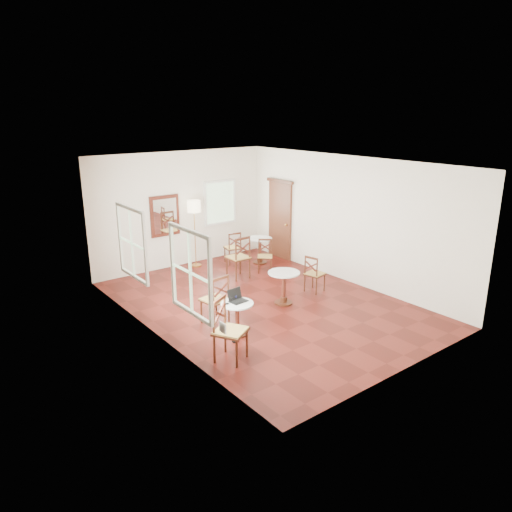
{
  "coord_description": "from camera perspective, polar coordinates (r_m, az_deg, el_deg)",
  "views": [
    {
      "loc": [
        -5.99,
        -7.45,
        4.0
      ],
      "look_at": [
        0.0,
        0.3,
        1.0
      ],
      "focal_mm": 33.66,
      "sensor_mm": 36.0,
      "label": 1
    }
  ],
  "objects": [
    {
      "name": "cafe_table_mid",
      "position": [
        10.23,
        3.31,
        -3.36
      ],
      "size": [
        0.68,
        0.68,
        0.71
      ],
      "color": "#482112",
      "rests_on": "ground"
    },
    {
      "name": "floor_lamp",
      "position": [
        12.52,
        -7.38,
        5.35
      ],
      "size": [
        0.34,
        0.34,
        1.77
      ],
      "color": "#BF8C3F",
      "rests_on": "ground"
    },
    {
      "name": "navy_mug",
      "position": [
        8.89,
        -2.49,
        -4.93
      ],
      "size": [
        0.1,
        0.07,
        0.08
      ],
      "color": "black",
      "rests_on": "cafe_table_near"
    },
    {
      "name": "mouse",
      "position": [
        8.69,
        -3.49,
        -5.66
      ],
      "size": [
        0.1,
        0.08,
        0.03
      ],
      "primitive_type": "ellipsoid",
      "rotation": [
        0.0,
        0.0,
        -0.27
      ],
      "color": "black",
      "rests_on": "cafe_table_near"
    },
    {
      "name": "laptop",
      "position": [
        8.82,
        -2.3,
        -5.02
      ],
      "size": [
        0.33,
        0.28,
        0.22
      ],
      "rotation": [
        0.0,
        0.0,
        0.09
      ],
      "color": "black",
      "rests_on": "cafe_table_near"
    },
    {
      "name": "cafe_table_near",
      "position": [
        8.85,
        -2.24,
        -7.04
      ],
      "size": [
        0.6,
        0.6,
        0.64
      ],
      "color": "#482112",
      "rests_on": "ground"
    },
    {
      "name": "water_glass",
      "position": [
        8.82,
        -2.95,
        -5.08
      ],
      "size": [
        0.06,
        0.06,
        0.1
      ],
      "primitive_type": "cylinder",
      "color": "white",
      "rests_on": "cafe_table_near"
    },
    {
      "name": "ground",
      "position": [
        10.36,
        1.02,
        -5.68
      ],
      "size": [
        7.0,
        7.0,
        0.0
      ],
      "primitive_type": "plane",
      "color": "#53140E",
      "rests_on": "ground"
    },
    {
      "name": "power_adapter",
      "position": [
        8.75,
        -2.46,
        -10.04
      ],
      "size": [
        0.11,
        0.07,
        0.04
      ],
      "primitive_type": "cube",
      "color": "black",
      "rests_on": "ground"
    },
    {
      "name": "room_shell",
      "position": [
        9.96,
        -0.18,
        4.8
      ],
      "size": [
        5.02,
        7.02,
        3.01
      ],
      "color": "white",
      "rests_on": "ground"
    },
    {
      "name": "cafe_table_back",
      "position": [
        12.91,
        0.45,
        1.0
      ],
      "size": [
        0.66,
        0.66,
        0.7
      ],
      "color": "#482112",
      "rests_on": "ground"
    },
    {
      "name": "chair_back_a",
      "position": [
        12.93,
        -2.75,
        1.02
      ],
      "size": [
        0.48,
        0.48,
        0.88
      ],
      "rotation": [
        0.0,
        0.0,
        2.92
      ],
      "color": "#482112",
      "rests_on": "ground"
    },
    {
      "name": "chair_near_b",
      "position": [
        7.97,
        -3.23,
        -8.81
      ],
      "size": [
        0.67,
        0.67,
        1.07
      ],
      "rotation": [
        0.0,
        0.0,
        0.51
      ],
      "color": "#482112",
      "rests_on": "ground"
    },
    {
      "name": "chair_near_a",
      "position": [
        9.29,
        -4.82,
        -5.18
      ],
      "size": [
        0.51,
        0.51,
        1.0
      ],
      "rotation": [
        0.0,
        0.0,
        3.26
      ],
      "color": "#482112",
      "rests_on": "ground"
    },
    {
      "name": "chair_back_b",
      "position": [
        12.25,
        1.07,
        0.0
      ],
      "size": [
        0.54,
        0.54,
        0.83
      ],
      "rotation": [
        0.0,
        0.0,
        -0.7
      ],
      "color": "#482112",
      "rests_on": "ground"
    },
    {
      "name": "chair_mid_b",
      "position": [
        10.97,
        6.94,
        -2.11
      ],
      "size": [
        0.46,
        0.46,
        0.86
      ],
      "rotation": [
        0.0,
        0.0,
        1.76
      ],
      "color": "#482112",
      "rests_on": "ground"
    },
    {
      "name": "chair_mid_a",
      "position": [
        11.73,
        -2.06,
        -0.16
      ],
      "size": [
        0.5,
        0.5,
        1.07
      ],
      "rotation": [
        0.0,
        0.0,
        3.13
      ],
      "color": "#482112",
      "rests_on": "ground"
    }
  ]
}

